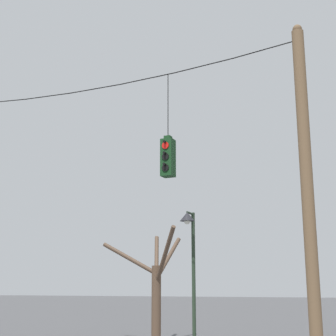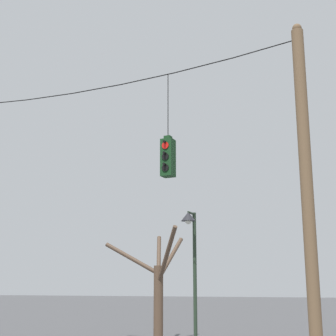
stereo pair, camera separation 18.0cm
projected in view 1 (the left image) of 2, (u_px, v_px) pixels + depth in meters
name	position (u px, v px, depth m)	size (l,w,h in m)	color
utility_pole_right	(307.00, 188.00, 12.67)	(0.31, 0.31, 8.82)	brown
span_wire	(95.00, 85.00, 15.94)	(12.42, 0.03, 0.40)	black
traffic_light_near_left_pole	(168.00, 157.00, 14.39)	(0.34, 0.46, 3.05)	#143819
street_lamp	(190.00, 246.00, 16.73)	(0.48, 0.83, 4.46)	#233323
bare_tree	(155.00, 284.00, 19.82)	(3.66, 3.04, 4.23)	brown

